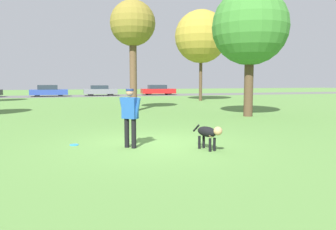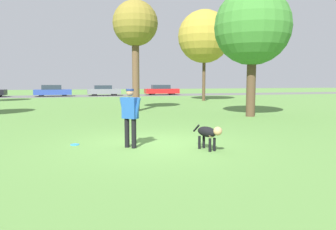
# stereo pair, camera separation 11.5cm
# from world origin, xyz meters

# --- Properties ---
(ground_plane) EXTENTS (120.00, 120.00, 0.00)m
(ground_plane) POSITION_xyz_m (0.00, 0.00, 0.00)
(ground_plane) COLOR #56843D
(far_road_strip) EXTENTS (120.00, 6.00, 0.01)m
(far_road_strip) POSITION_xyz_m (0.00, 30.88, 0.01)
(far_road_strip) COLOR #5B5B59
(far_road_strip) RESTS_ON ground_plane
(person) EXTENTS (0.54, 0.53, 1.58)m
(person) POSITION_xyz_m (-0.67, -0.28, 0.93)
(person) COLOR black
(person) RESTS_ON ground_plane
(dog) EXTENTS (0.48, 1.10, 0.66)m
(dog) POSITION_xyz_m (1.21, -1.17, 0.46)
(dog) COLOR black
(dog) RESTS_ON ground_plane
(frisbee) EXTENTS (0.24, 0.24, 0.02)m
(frisbee) POSITION_xyz_m (-2.11, 0.52, 0.01)
(frisbee) COLOR #268CE5
(frisbee) RESTS_ON ground_plane
(tree_far_right) EXTENTS (4.63, 4.63, 7.97)m
(tree_far_right) POSITION_xyz_m (9.06, 18.44, 5.65)
(tree_far_right) COLOR #4C3826
(tree_far_right) RESTS_ON ground_plane
(tree_mid_center) EXTENTS (2.61, 2.61, 6.40)m
(tree_mid_center) POSITION_xyz_m (1.41, 10.17, 4.97)
(tree_mid_center) COLOR brown
(tree_mid_center) RESTS_ON ground_plane
(tree_near_right) EXTENTS (3.77, 3.77, 6.32)m
(tree_near_right) POSITION_xyz_m (6.43, 5.77, 4.41)
(tree_near_right) COLOR #4C3826
(tree_near_right) RESTS_ON ground_plane
(parked_car_blue) EXTENTS (4.12, 1.83, 1.31)m
(parked_car_blue) POSITION_xyz_m (-4.46, 30.55, 0.64)
(parked_car_blue) COLOR #284293
(parked_car_blue) RESTS_ON ground_plane
(parked_car_grey) EXTENTS (3.87, 1.84, 1.24)m
(parked_car_grey) POSITION_xyz_m (1.28, 30.79, 0.63)
(parked_car_grey) COLOR slate
(parked_car_grey) RESTS_ON ground_plane
(parked_car_red) EXTENTS (4.29, 1.91, 1.27)m
(parked_car_red) POSITION_xyz_m (8.44, 30.89, 0.62)
(parked_car_red) COLOR red
(parked_car_red) RESTS_ON ground_plane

